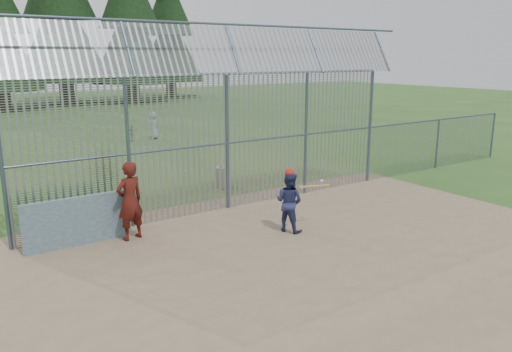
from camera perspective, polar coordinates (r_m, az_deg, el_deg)
ground at (r=12.46m, az=5.24°, el=-7.60°), size 120.00×120.00×0.00m
dirt_infield at (r=12.11m, az=6.76°, el=-8.24°), size 14.00×10.00×0.02m
dugout_wall at (r=12.76m, az=-19.80°, el=-4.91°), size 2.50×0.12×1.20m
batter at (r=12.97m, az=3.80°, el=-2.98°), size 0.85×0.94×1.57m
onlooker at (r=12.69m, az=-14.22°, el=-2.77°), size 0.82×0.63×1.98m
bg_kid_standing at (r=28.45m, az=-11.66°, el=5.68°), size 0.84×0.68×1.49m
bg_kid_seated at (r=27.81m, az=-13.94°, el=4.78°), size 0.53×0.22×0.91m
batting_gear at (r=12.87m, az=4.53°, el=-0.05°), size 1.24×0.45×0.59m
trash_can at (r=17.44m, az=-3.93°, el=-0.12°), size 0.56×0.56×0.82m
backstop_fence at (r=15.59m, az=2.54°, el=5.68°), size 20.09×0.81×5.30m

